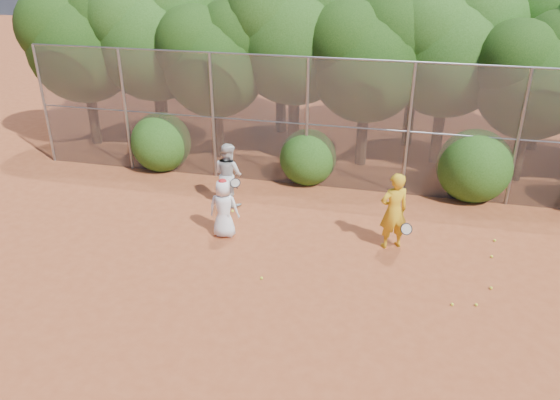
# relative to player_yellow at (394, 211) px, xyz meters

# --- Properties ---
(ground) EXTENTS (80.00, 80.00, 0.00)m
(ground) POSITION_rel_player_yellow_xyz_m (-1.83, -2.74, -1.01)
(ground) COLOR #944221
(ground) RESTS_ON ground
(fence_back) EXTENTS (20.05, 0.09, 4.03)m
(fence_back) POSITION_rel_player_yellow_xyz_m (-1.95, 3.26, 1.05)
(fence_back) COLOR gray
(fence_back) RESTS_ON ground
(tree_0) EXTENTS (4.38, 3.81, 6.00)m
(tree_0) POSITION_rel_player_yellow_xyz_m (-11.27, 5.30, 2.93)
(tree_0) COLOR black
(tree_0) RESTS_ON ground
(tree_1) EXTENTS (4.64, 4.03, 6.35)m
(tree_1) POSITION_rel_player_yellow_xyz_m (-8.77, 5.81, 3.16)
(tree_1) COLOR black
(tree_1) RESTS_ON ground
(tree_2) EXTENTS (3.99, 3.47, 5.47)m
(tree_2) POSITION_rel_player_yellow_xyz_m (-6.28, 5.10, 2.58)
(tree_2) COLOR black
(tree_2) RESTS_ON ground
(tree_3) EXTENTS (4.89, 4.26, 6.70)m
(tree_3) POSITION_rel_player_yellow_xyz_m (-3.77, 6.11, 3.39)
(tree_3) COLOR black
(tree_3) RESTS_ON ground
(tree_4) EXTENTS (4.19, 3.64, 5.73)m
(tree_4) POSITION_rel_player_yellow_xyz_m (-1.28, 5.50, 2.75)
(tree_4) COLOR black
(tree_4) RESTS_ON ground
(tree_5) EXTENTS (4.51, 3.92, 6.17)m
(tree_5) POSITION_rel_player_yellow_xyz_m (1.23, 6.30, 3.04)
(tree_5) COLOR black
(tree_5) RESTS_ON ground
(tree_6) EXTENTS (3.86, 3.36, 5.29)m
(tree_6) POSITION_rel_player_yellow_xyz_m (3.72, 5.30, 2.46)
(tree_6) COLOR black
(tree_6) RESTS_ON ground
(tree_9) EXTENTS (4.83, 4.20, 6.62)m
(tree_9) POSITION_rel_player_yellow_xyz_m (-9.77, 8.11, 3.33)
(tree_9) COLOR black
(tree_9) RESTS_ON ground
(tree_10) EXTENTS (5.15, 4.48, 7.06)m
(tree_10) POSITION_rel_player_yellow_xyz_m (-4.76, 8.31, 3.62)
(tree_10) COLOR black
(tree_10) RESTS_ON ground
(tree_11) EXTENTS (4.64, 4.03, 6.35)m
(tree_11) POSITION_rel_player_yellow_xyz_m (0.23, 7.91, 3.16)
(tree_11) COLOR black
(tree_11) RESTS_ON ground
(tree_12) EXTENTS (5.02, 4.37, 6.88)m
(tree_12) POSITION_rel_player_yellow_xyz_m (4.73, 8.51, 3.51)
(tree_12) COLOR black
(tree_12) RESTS_ON ground
(bush_0) EXTENTS (2.00, 2.00, 2.00)m
(bush_0) POSITION_rel_player_yellow_xyz_m (-7.83, 3.56, -0.01)
(bush_0) COLOR #1E4611
(bush_0) RESTS_ON ground
(bush_1) EXTENTS (1.80, 1.80, 1.80)m
(bush_1) POSITION_rel_player_yellow_xyz_m (-2.83, 3.56, -0.11)
(bush_1) COLOR #1E4611
(bush_1) RESTS_ON ground
(bush_2) EXTENTS (2.20, 2.20, 2.20)m
(bush_2) POSITION_rel_player_yellow_xyz_m (2.17, 3.56, 0.09)
(bush_2) COLOR #1E4611
(bush_2) RESTS_ON ground
(player_yellow) EXTENTS (0.96, 0.77, 2.01)m
(player_yellow) POSITION_rel_player_yellow_xyz_m (0.00, 0.00, 0.00)
(player_yellow) COLOR gold
(player_yellow) RESTS_ON ground
(player_teen) EXTENTS (0.81, 0.56, 1.62)m
(player_teen) POSITION_rel_player_yellow_xyz_m (-4.27, -0.43, -0.20)
(player_teen) COLOR white
(player_teen) RESTS_ON ground
(player_white) EXTENTS (1.13, 1.07, 1.85)m
(player_white) POSITION_rel_player_yellow_xyz_m (-4.77, 1.46, -0.08)
(player_white) COLOR silver
(player_white) RESTS_ON ground
(ball_0) EXTENTS (0.07, 0.07, 0.07)m
(ball_0) POSITION_rel_player_yellow_xyz_m (1.92, -2.11, -0.97)
(ball_0) COLOR yellow
(ball_0) RESTS_ON ground
(ball_1) EXTENTS (0.07, 0.07, 0.07)m
(ball_1) POSITION_rel_player_yellow_xyz_m (2.61, 0.86, -0.97)
(ball_1) COLOR yellow
(ball_1) RESTS_ON ground
(ball_2) EXTENTS (0.07, 0.07, 0.07)m
(ball_2) POSITION_rel_player_yellow_xyz_m (1.43, -2.22, -0.97)
(ball_2) COLOR yellow
(ball_2) RESTS_ON ground
(ball_3) EXTENTS (0.07, 0.07, 0.07)m
(ball_3) POSITION_rel_player_yellow_xyz_m (2.30, -1.38, -0.97)
(ball_3) COLOR yellow
(ball_3) RESTS_ON ground
(ball_4) EXTENTS (0.07, 0.07, 0.07)m
(ball_4) POSITION_rel_player_yellow_xyz_m (-2.80, -2.20, -0.97)
(ball_4) COLOR yellow
(ball_4) RESTS_ON ground
(ball_5) EXTENTS (0.07, 0.07, 0.07)m
(ball_5) POSITION_rel_player_yellow_xyz_m (2.45, 0.02, -0.97)
(ball_5) COLOR yellow
(ball_5) RESTS_ON ground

